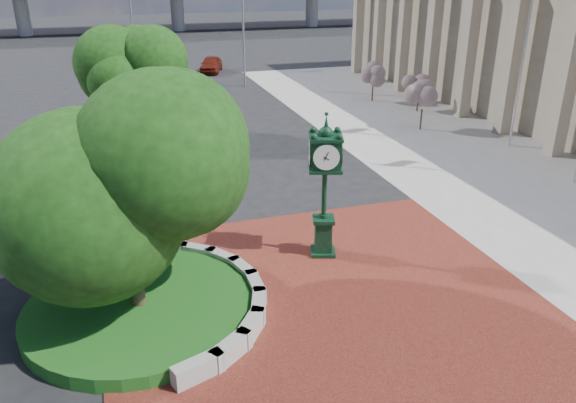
{
  "coord_description": "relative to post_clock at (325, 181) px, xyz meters",
  "views": [
    {
      "loc": [
        -5.04,
        -13.39,
        8.79
      ],
      "look_at": [
        -0.34,
        1.5,
        2.15
      ],
      "focal_mm": 35.0,
      "sensor_mm": 36.0,
      "label": 1
    }
  ],
  "objects": [
    {
      "name": "sidewalk",
      "position": [
        15.06,
        8.22,
        -2.55
      ],
      "size": [
        20.0,
        50.0,
        0.04
      ],
      "primitive_type": "cube",
      "color": "#9E9B93",
      "rests_on": "ground"
    },
    {
      "name": "shrub_near",
      "position": [
        10.6,
        12.26,
        -0.97
      ],
      "size": [
        1.2,
        1.2,
        2.2
      ],
      "color": "#38281C",
      "rests_on": "ground"
    },
    {
      "name": "grass_bed",
      "position": [
        -5.94,
        -1.78,
        -2.37
      ],
      "size": [
        6.1,
        6.1,
        0.4
      ],
      "primitive_type": "cylinder",
      "color": "#184814",
      "rests_on": "ground"
    },
    {
      "name": "shrub_mid",
      "position": [
        12.59,
        16.15,
        -0.97
      ],
      "size": [
        1.2,
        1.2,
        2.2
      ],
      "color": "#38281C",
      "rests_on": "ground"
    },
    {
      "name": "ground",
      "position": [
        -0.94,
        -1.78,
        -2.57
      ],
      "size": [
        200.0,
        200.0,
        0.0
      ],
      "primitive_type": "plane",
      "color": "black",
      "rests_on": "ground"
    },
    {
      "name": "shrub_far",
      "position": [
        11.09,
        19.67,
        -0.97
      ],
      "size": [
        1.2,
        1.2,
        2.2
      ],
      "color": "#38281C",
      "rests_on": "ground"
    },
    {
      "name": "plaza",
      "position": [
        -0.94,
        -2.78,
        -2.55
      ],
      "size": [
        12.0,
        12.0,
        0.04
      ],
      "primitive_type": "cube",
      "color": "#5F1B16",
      "rests_on": "ground"
    },
    {
      "name": "flagpole_b",
      "position": [
        13.45,
        8.09,
        2.99
      ],
      "size": [
        1.66,
        0.49,
        10.84
      ],
      "color": "silver",
      "rests_on": "ground"
    },
    {
      "name": "tree_street",
      "position": [
        -4.94,
        16.22,
        0.67
      ],
      "size": [
        4.4,
        4.4,
        5.45
      ],
      "color": "#38281C",
      "rests_on": "ground"
    },
    {
      "name": "tree_planter",
      "position": [
        -5.94,
        -1.78,
        1.16
      ],
      "size": [
        5.2,
        5.2,
        6.33
      ],
      "color": "#38281C",
      "rests_on": "ground"
    },
    {
      "name": "post_clock",
      "position": [
        0.0,
        0.0,
        0.0
      ],
      "size": [
        1.17,
        1.17,
        4.67
      ],
      "color": "black",
      "rests_on": "ground"
    },
    {
      "name": "planter_wall",
      "position": [
        -3.65,
        -1.78,
        -2.3
      ],
      "size": [
        2.96,
        6.77,
        0.54
      ],
      "color": "#9E9B93",
      "rests_on": "ground"
    },
    {
      "name": "street_lamp_near",
      "position": [
        4.07,
        27.21,
        2.66
      ],
      "size": [
        1.91,
        0.88,
        8.91
      ],
      "color": "slate",
      "rests_on": "ground"
    },
    {
      "name": "parked_car",
      "position": [
        2.53,
        34.14,
        -1.88
      ],
      "size": [
        2.86,
        4.32,
        1.37
      ],
      "primitive_type": "imported",
      "rotation": [
        0.0,
        0.0,
        -0.34
      ],
      "color": "#621A0E",
      "rests_on": "ground"
    }
  ]
}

